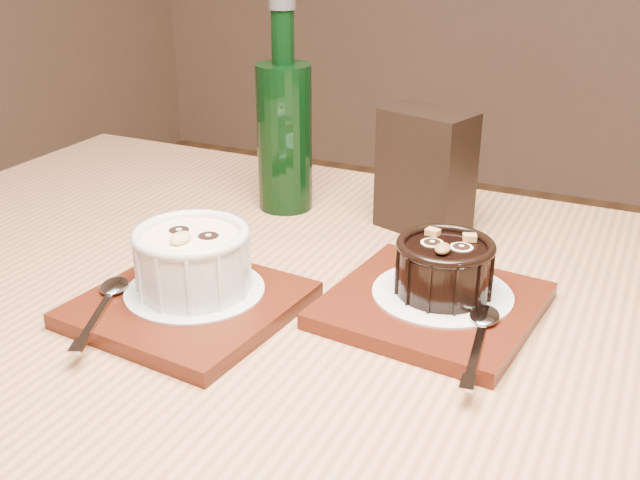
# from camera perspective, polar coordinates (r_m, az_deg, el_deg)

# --- Properties ---
(table) EXTENTS (1.20, 0.80, 0.75)m
(table) POSITION_cam_1_polar(r_m,az_deg,el_deg) (0.73, 0.60, -12.17)
(table) COLOR #996642
(table) RESTS_ON ground
(tray_left) EXTENTS (0.20, 0.20, 0.01)m
(tray_left) POSITION_cam_1_polar(r_m,az_deg,el_deg) (0.70, -9.92, -4.88)
(tray_left) COLOR #4C1A0C
(tray_left) RESTS_ON table
(doily_left) EXTENTS (0.13, 0.13, 0.00)m
(doily_left) POSITION_cam_1_polar(r_m,az_deg,el_deg) (0.71, -9.51, -3.77)
(doily_left) COLOR silver
(doily_left) RESTS_ON tray_left
(ramekin_white) EXTENTS (0.11, 0.11, 0.06)m
(ramekin_white) POSITION_cam_1_polar(r_m,az_deg,el_deg) (0.69, -9.70, -1.29)
(ramekin_white) COLOR silver
(ramekin_white) RESTS_ON doily_left
(spoon_left) EXTENTS (0.08, 0.13, 0.01)m
(spoon_left) POSITION_cam_1_polar(r_m,az_deg,el_deg) (0.70, -16.18, -4.66)
(spoon_left) COLOR #BABDC3
(spoon_left) RESTS_ON tray_left
(tray_right) EXTENTS (0.20, 0.20, 0.01)m
(tray_right) POSITION_cam_1_polar(r_m,az_deg,el_deg) (0.70, 8.55, -4.94)
(tray_right) COLOR #4C1A0C
(tray_right) RESTS_ON table
(doily_right) EXTENTS (0.13, 0.13, 0.00)m
(doily_right) POSITION_cam_1_polar(r_m,az_deg,el_deg) (0.70, 9.30, -4.01)
(doily_right) COLOR silver
(doily_right) RESTS_ON tray_right
(ramekin_dark) EXTENTS (0.09, 0.09, 0.05)m
(ramekin_dark) POSITION_cam_1_polar(r_m,az_deg,el_deg) (0.69, 9.46, -1.88)
(ramekin_dark) COLOR black
(ramekin_dark) RESTS_ON doily_right
(spoon_right) EXTENTS (0.04, 0.14, 0.01)m
(spoon_right) POSITION_cam_1_polar(r_m,az_deg,el_deg) (0.64, 12.07, -7.11)
(spoon_right) COLOR #BABDC3
(spoon_right) RESTS_ON tray_right
(condiment_stand) EXTENTS (0.11, 0.09, 0.14)m
(condiment_stand) POSITION_cam_1_polar(r_m,az_deg,el_deg) (0.86, 8.04, 5.18)
(condiment_stand) COLOR black
(condiment_stand) RESTS_ON table
(green_bottle) EXTENTS (0.07, 0.07, 0.25)m
(green_bottle) POSITION_cam_1_polar(r_m,az_deg,el_deg) (0.91, -2.72, 8.25)
(green_bottle) COLOR black
(green_bottle) RESTS_ON table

